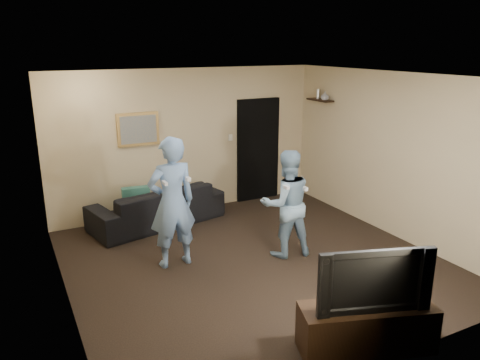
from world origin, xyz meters
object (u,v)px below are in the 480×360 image
tv_console (367,328)px  wii_player_right (286,204)px  sofa (157,205)px  wii_player_left (172,203)px  television (371,277)px

tv_console → wii_player_right: 2.40m
sofa → wii_player_left: size_ratio=1.23×
sofa → tv_console: (0.82, -4.33, -0.08)m
sofa → tv_console: 4.41m
tv_console → wii_player_right: wii_player_right is taller
sofa → television: bearing=88.3°
wii_player_left → wii_player_right: wii_player_left is taller
sofa → wii_player_right: size_ratio=1.44×
tv_console → sofa: bearing=119.3°
sofa → wii_player_left: wii_player_left is taller
television → wii_player_right: size_ratio=0.73×
television → wii_player_left: 2.93m
sofa → wii_player_right: bearing=110.1°
wii_player_right → tv_console: bearing=-102.0°
tv_console → wii_player_left: (-1.08, 2.72, 0.67)m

